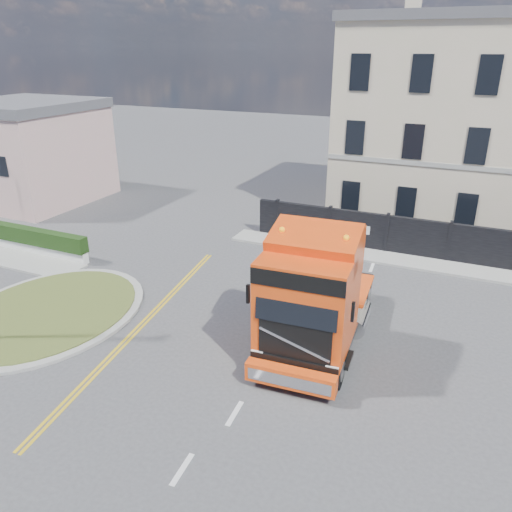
% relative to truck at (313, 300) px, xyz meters
% --- Properties ---
extents(ground, '(120.00, 120.00, 0.00)m').
position_rel_truck_xyz_m(ground, '(-3.38, 1.24, -2.02)').
color(ground, '#424244').
rests_on(ground, ground).
extents(traffic_island, '(6.80, 6.80, 0.17)m').
position_rel_truck_xyz_m(traffic_island, '(-10.38, -1.76, -1.94)').
color(traffic_island, gray).
rests_on(traffic_island, ground).
extents(hedge_wall, '(8.00, 0.55, 1.35)m').
position_rel_truck_xyz_m(hedge_wall, '(-16.38, 2.74, -1.28)').
color(hedge_wall, silver).
rests_on(hedge_wall, ground).
extents(pavement_side, '(8.50, 1.80, 0.10)m').
position_rel_truck_xyz_m(pavement_side, '(-16.38, 1.64, -1.97)').
color(pavement_side, gray).
rests_on(pavement_side, ground).
extents(seaside_bldg_pink, '(8.00, 8.00, 6.00)m').
position_rel_truck_xyz_m(seaside_bldg_pink, '(-23.38, 10.24, 0.98)').
color(seaside_bldg_pink, '#C7A39B').
rests_on(seaside_bldg_pink, ground).
extents(hoarding_fence, '(18.80, 0.25, 2.00)m').
position_rel_truck_xyz_m(hoarding_fence, '(3.17, 10.24, -1.02)').
color(hoarding_fence, black).
rests_on(hoarding_fence, ground).
extents(georgian_building, '(12.30, 10.30, 12.80)m').
position_rel_truck_xyz_m(georgian_building, '(2.62, 17.74, 3.75)').
color(georgian_building, beige).
rests_on(georgian_building, ground).
extents(pavement_far, '(20.00, 1.60, 0.12)m').
position_rel_truck_xyz_m(pavement_far, '(2.62, 9.34, -1.96)').
color(pavement_far, gray).
rests_on(pavement_far, ground).
extents(truck, '(3.27, 7.69, 4.51)m').
position_rel_truck_xyz_m(truck, '(0.00, 0.00, 0.00)').
color(truck, black).
rests_on(truck, ground).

